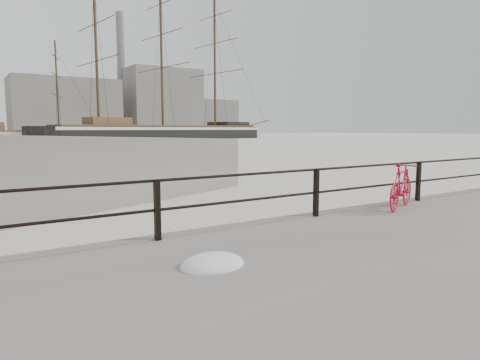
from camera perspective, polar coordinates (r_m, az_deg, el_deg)
ground at (r=11.87m, az=21.90°, el=-4.16°), size 400.00×400.00×0.00m
guardrail at (r=11.66m, az=22.68°, el=-0.16°), size 28.00×0.10×1.00m
bicycle at (r=10.32m, az=20.71°, el=-0.77°), size 1.71×0.88×1.05m
barque_black at (r=95.95m, az=-10.20°, el=5.38°), size 65.74×28.82×35.73m
schooner_mid at (r=89.28m, az=-26.76°, el=4.67°), size 28.93×19.62×19.40m
industrial_west at (r=149.70m, az=-22.29°, el=8.90°), size 32.00×18.00×18.00m
industrial_mid at (r=165.08m, az=-10.51°, el=10.08°), size 26.00×20.00×24.00m
industrial_east at (r=179.50m, az=-4.27°, el=8.30°), size 20.00×16.00×14.00m
smokestack at (r=166.07m, az=-15.53°, el=13.40°), size 2.80×2.80×44.00m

